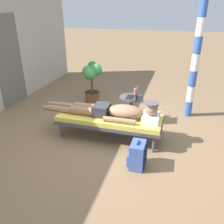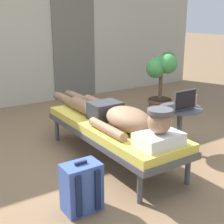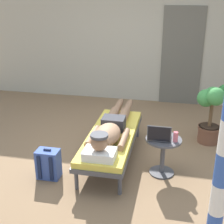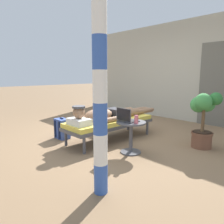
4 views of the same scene
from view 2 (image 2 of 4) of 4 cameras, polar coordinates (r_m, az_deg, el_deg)
name	(u,v)px [view 2 (image 2 of 4)]	position (r m, az deg, el deg)	size (l,w,h in m)	color
ground_plane	(101,160)	(3.49, -2.05, -8.65)	(40.00, 40.00, 0.00)	#846647
house_wall_back	(20,25)	(5.71, -16.11, 14.78)	(7.60, 0.20, 2.70)	#B2AD99
house_door_panel	(74,43)	(5.98, -6.81, 12.21)	(0.84, 0.03, 2.04)	#625F54
lounge_chair	(113,129)	(3.38, 0.10, -3.10)	(0.66, 1.86, 0.42)	#4C4C51
person_reclining	(116,115)	(3.28, 0.63, -0.53)	(0.53, 2.17, 0.33)	white
side_table	(180,122)	(3.67, 12.04, -1.69)	(0.48, 0.48, 0.52)	#4C4C51
laptop	(180,104)	(3.53, 12.16, 1.39)	(0.31, 0.24, 0.23)	#4C4C51
drink_glass	(194,101)	(3.68, 14.45, 2.00)	(0.06, 0.06, 0.13)	#D86672
backpack	(81,187)	(2.61, -5.52, -13.28)	(0.30, 0.26, 0.42)	#3F59A5
potted_plant	(161,79)	(4.84, 8.72, 5.85)	(0.52, 0.47, 0.98)	brown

